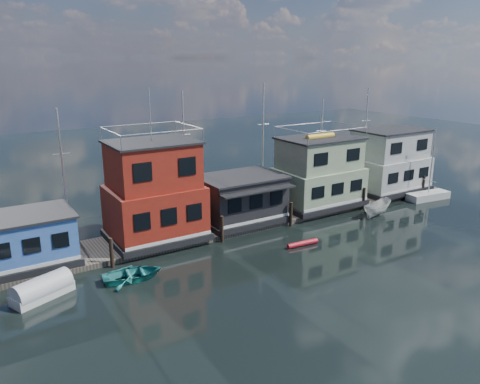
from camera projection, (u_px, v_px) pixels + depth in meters
ground at (338, 273)px, 32.44m from camera, size 160.00×160.00×0.00m
dock at (245, 221)px, 42.17m from camera, size 48.00×5.00×0.40m
houseboat_blue at (27, 240)px, 32.46m from camera, size 6.40×4.90×3.66m
houseboat_red at (154, 193)px, 36.77m from camera, size 7.40×5.90×11.86m
houseboat_dark at (240, 198)px, 41.29m from camera, size 7.40×6.10×4.06m
houseboat_green at (319, 173)px, 45.57m from camera, size 8.40×5.90×7.03m
houseboat_white at (389, 162)px, 50.66m from camera, size 8.40×5.90×6.66m
pilings at (260, 221)px, 39.47m from camera, size 42.28×0.28×2.20m
background_masts at (253, 147)px, 48.01m from camera, size 36.40×0.16×12.00m
tarp_runabout at (42, 289)px, 28.93m from camera, size 3.97×2.74×1.50m
dinghy_teal at (133, 274)px, 31.32m from camera, size 4.34×3.33×0.83m
red_kayak at (303, 243)px, 37.04m from camera, size 2.78×0.63×0.40m
motorboat at (377, 208)px, 43.97m from camera, size 3.92×2.00×1.44m
day_sailer at (428, 195)px, 49.22m from camera, size 4.95×2.16×7.57m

